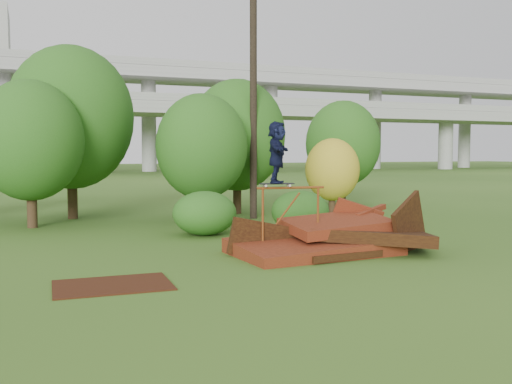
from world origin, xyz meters
name	(u,v)px	position (x,y,z in m)	size (l,w,h in m)	color
ground	(320,265)	(0.00, 0.00, 0.00)	(240.00, 240.00, 0.00)	#2D5116
scrap_pile	(334,239)	(1.14, 1.39, 0.35)	(5.70, 3.36, 1.90)	#4D1B0D
grind_rail	(291,209)	(0.01, 1.63, 1.18)	(1.78, 0.29, 1.75)	brown
skateboard	(277,184)	(-0.36, 1.67, 1.82)	(0.90, 0.35, 0.09)	black
skater	(277,152)	(-0.36, 1.67, 2.62)	(1.45, 0.46, 1.57)	black
flat_plate	(113,285)	(-4.75, -0.29, 0.01)	(2.25, 1.60, 0.03)	#36180B
tree_0	(30,140)	(-6.16, 9.56, 3.03)	(3.63, 3.63, 5.12)	black
tree_1	(71,118)	(-4.66, 11.90, 3.97)	(4.87, 4.87, 6.77)	black
tree_2	(202,147)	(-0.26, 8.76, 2.83)	(3.40, 3.40, 4.79)	black
tree_3	(237,135)	(2.03, 11.30, 3.34)	(4.12, 4.12, 5.72)	black
tree_4	(332,170)	(5.86, 9.89, 1.87)	(2.33, 2.33, 3.22)	black
tree_5	(343,144)	(8.19, 12.99, 3.04)	(3.67, 3.67, 5.16)	black
shrub_left	(205,213)	(-1.11, 5.61, 0.70)	(2.03, 1.87, 1.41)	#245516
shrub_right	(300,211)	(2.05, 5.21, 0.69)	(1.94, 1.77, 1.37)	#245516
utility_pole	(253,94)	(2.00, 9.33, 4.90)	(1.40, 0.28, 9.65)	black
freeway_overpass	(81,90)	(0.00, 62.92, 10.32)	(160.00, 15.00, 13.70)	gray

